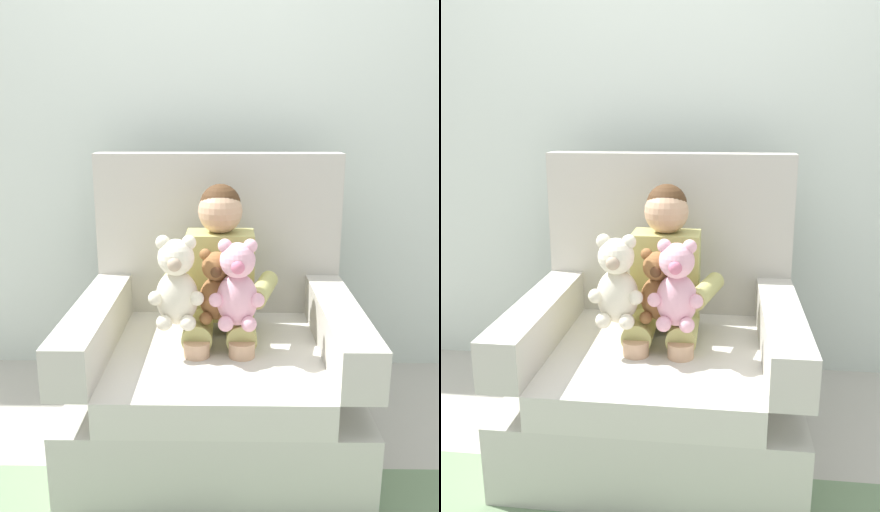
% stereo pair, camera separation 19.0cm
% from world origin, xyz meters
% --- Properties ---
extents(ground_plane, '(8.00, 8.00, 0.00)m').
position_xyz_m(ground_plane, '(0.00, 0.00, 0.00)').
color(ground_plane, '#ADA89E').
extents(back_wall, '(6.00, 0.10, 2.60)m').
position_xyz_m(back_wall, '(0.00, 0.74, 1.30)').
color(back_wall, silver).
rests_on(back_wall, ground).
extents(armchair, '(1.03, 0.92, 1.09)m').
position_xyz_m(armchair, '(0.00, 0.06, 0.33)').
color(armchair, '#BCB7AD').
rests_on(armchair, ground).
extents(seated_child, '(0.45, 0.39, 0.82)m').
position_xyz_m(seated_child, '(0.01, 0.07, 0.62)').
color(seated_child, tan).
rests_on(seated_child, armchair).
extents(plush_cream, '(0.19, 0.16, 0.33)m').
position_xyz_m(plush_cream, '(-0.14, -0.10, 0.67)').
color(plush_cream, silver).
rests_on(plush_cream, armchair).
extents(plush_pink, '(0.19, 0.15, 0.32)m').
position_xyz_m(plush_pink, '(0.07, -0.10, 0.67)').
color(plush_pink, '#EAA8BC').
rests_on(plush_pink, armchair).
extents(plush_brown, '(0.16, 0.13, 0.27)m').
position_xyz_m(plush_brown, '(-0.00, -0.05, 0.64)').
color(plush_brown, brown).
rests_on(plush_brown, armchair).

